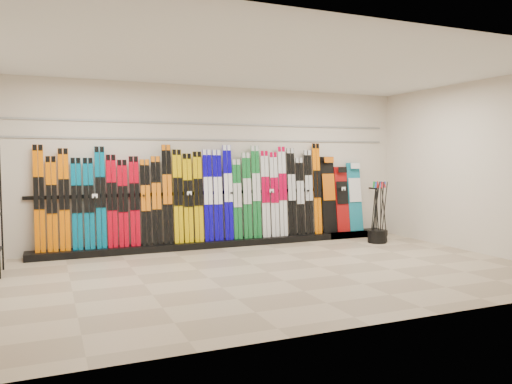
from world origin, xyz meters
name	(u,v)px	position (x,y,z in m)	size (l,w,h in m)	color
floor	(267,272)	(0.00, 0.00, 0.00)	(8.00, 8.00, 0.00)	gray
back_wall	(213,166)	(0.00, 2.50, 1.50)	(8.00, 8.00, 0.00)	beige
right_wall	(476,167)	(4.00, 0.00, 1.50)	(5.00, 5.00, 0.00)	beige
ceiling	(268,63)	(0.00, 0.00, 3.00)	(8.00, 8.00, 0.00)	silver
ski_rack_base	(229,242)	(0.22, 2.28, 0.06)	(8.00, 0.40, 0.12)	black
skis	(195,197)	(-0.42, 2.30, 0.95)	(5.37, 0.18, 1.83)	#E96801
snowboards	(341,197)	(2.76, 2.35, 0.85)	(0.96, 0.24, 1.56)	black
pole_bin	(377,236)	(3.02, 1.46, 0.12)	(0.36, 0.36, 0.25)	black
ski_poles	(378,212)	(3.04, 1.47, 0.61)	(0.31, 0.30, 1.18)	black
slatwall_rail_0	(213,140)	(0.00, 2.48, 2.00)	(7.60, 0.02, 0.03)	gray
slatwall_rail_1	(213,124)	(0.00, 2.48, 2.30)	(7.60, 0.02, 0.03)	gray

